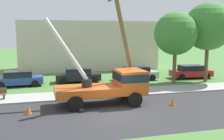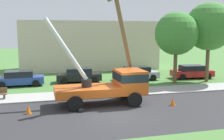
{
  "view_description": "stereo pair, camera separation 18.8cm",
  "coord_description": "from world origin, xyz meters",
  "px_view_note": "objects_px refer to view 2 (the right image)",
  "views": [
    {
      "loc": [
        -4.37,
        -15.21,
        4.99
      ],
      "look_at": [
        0.62,
        3.53,
        2.21
      ],
      "focal_mm": 42.53,
      "sensor_mm": 36.0,
      "label": 1
    },
    {
      "loc": [
        -4.19,
        -15.26,
        4.99
      ],
      "look_at": [
        0.62,
        3.53,
        2.21
      ],
      "focal_mm": 42.53,
      "sensor_mm": 36.0,
      "label": 2
    }
  ],
  "objects_px": {
    "utility_truck": "(112,84)",
    "traffic_cone_behind": "(28,109)",
    "parked_sedan_blue": "(19,78)",
    "parked_sedan_red": "(192,72)",
    "parked_sedan_silver": "(137,73)",
    "parked_sedan_black": "(79,75)",
    "leaning_utility_pole": "(125,41)",
    "roadside_tree_far": "(176,34)",
    "traffic_cone_ahead": "(173,101)",
    "roadside_tree_near": "(209,27)"
  },
  "relations": [
    {
      "from": "roadside_tree_far",
      "to": "utility_truck",
      "type": "bearing_deg",
      "value": -144.07
    },
    {
      "from": "leaning_utility_pole",
      "to": "roadside_tree_near",
      "type": "relative_size",
      "value": 1.08
    },
    {
      "from": "utility_truck",
      "to": "roadside_tree_far",
      "type": "bearing_deg",
      "value": 35.93
    },
    {
      "from": "parked_sedan_black",
      "to": "roadside_tree_far",
      "type": "xyz_separation_m",
      "value": [
        9.02,
        -2.98,
        4.12
      ]
    },
    {
      "from": "traffic_cone_ahead",
      "to": "traffic_cone_behind",
      "type": "xyz_separation_m",
      "value": [
        -9.5,
        0.47,
        0.0
      ]
    },
    {
      "from": "parked_sedan_silver",
      "to": "roadside_tree_far",
      "type": "relative_size",
      "value": 0.64
    },
    {
      "from": "parked_sedan_blue",
      "to": "roadside_tree_far",
      "type": "relative_size",
      "value": 0.65
    },
    {
      "from": "parked_sedan_black",
      "to": "roadside_tree_far",
      "type": "bearing_deg",
      "value": -18.3
    },
    {
      "from": "traffic_cone_ahead",
      "to": "parked_sedan_blue",
      "type": "xyz_separation_m",
      "value": [
        -10.78,
        9.63,
        0.43
      ]
    },
    {
      "from": "utility_truck",
      "to": "traffic_cone_behind",
      "type": "xyz_separation_m",
      "value": [
        -5.57,
        -1.04,
        -1.13
      ]
    },
    {
      "from": "parked_sedan_red",
      "to": "roadside_tree_near",
      "type": "xyz_separation_m",
      "value": [
        0.4,
        -2.13,
        4.81
      ]
    },
    {
      "from": "parked_sedan_red",
      "to": "roadside_tree_far",
      "type": "relative_size",
      "value": 0.65
    },
    {
      "from": "traffic_cone_ahead",
      "to": "parked_sedan_blue",
      "type": "bearing_deg",
      "value": 138.21
    },
    {
      "from": "utility_truck",
      "to": "traffic_cone_behind",
      "type": "relative_size",
      "value": 12.1
    },
    {
      "from": "leaning_utility_pole",
      "to": "parked_sedan_silver",
      "type": "relative_size",
      "value": 1.93
    },
    {
      "from": "utility_truck",
      "to": "parked_sedan_red",
      "type": "bearing_deg",
      "value": 35.58
    },
    {
      "from": "utility_truck",
      "to": "parked_sedan_black",
      "type": "bearing_deg",
      "value": 98.0
    },
    {
      "from": "parked_sedan_blue",
      "to": "traffic_cone_ahead",
      "type": "bearing_deg",
      "value": -41.79
    },
    {
      "from": "traffic_cone_behind",
      "to": "parked_sedan_black",
      "type": "distance_m",
      "value": 10.63
    },
    {
      "from": "parked_sedan_black",
      "to": "parked_sedan_silver",
      "type": "height_order",
      "value": "same"
    },
    {
      "from": "parked_sedan_blue",
      "to": "roadside_tree_near",
      "type": "relative_size",
      "value": 0.57
    },
    {
      "from": "parked_sedan_black",
      "to": "utility_truck",
      "type": "bearing_deg",
      "value": -82.0
    },
    {
      "from": "parked_sedan_blue",
      "to": "parked_sedan_silver",
      "type": "xyz_separation_m",
      "value": [
        11.71,
        0.23,
        0.0
      ]
    },
    {
      "from": "parked_sedan_blue",
      "to": "parked_sedan_black",
      "type": "distance_m",
      "value": 5.66
    },
    {
      "from": "parked_sedan_red",
      "to": "roadside_tree_far",
      "type": "bearing_deg",
      "value": -145.27
    },
    {
      "from": "parked_sedan_silver",
      "to": "parked_sedan_red",
      "type": "bearing_deg",
      "value": -4.41
    },
    {
      "from": "leaning_utility_pole",
      "to": "roadside_tree_near",
      "type": "distance_m",
      "value": 11.08
    },
    {
      "from": "utility_truck",
      "to": "roadside_tree_near",
      "type": "bearing_deg",
      "value": 26.73
    },
    {
      "from": "leaning_utility_pole",
      "to": "parked_sedan_red",
      "type": "distance_m",
      "value": 12.26
    },
    {
      "from": "roadside_tree_near",
      "to": "parked_sedan_blue",
      "type": "bearing_deg",
      "value": 172.59
    },
    {
      "from": "parked_sedan_black",
      "to": "roadside_tree_far",
      "type": "relative_size",
      "value": 0.65
    },
    {
      "from": "parked_sedan_blue",
      "to": "leaning_utility_pole",
      "type": "bearing_deg",
      "value": -39.82
    },
    {
      "from": "parked_sedan_black",
      "to": "parked_sedan_silver",
      "type": "xyz_separation_m",
      "value": [
        6.07,
        -0.29,
        0.0
      ]
    },
    {
      "from": "utility_truck",
      "to": "roadside_tree_far",
      "type": "distance_m",
      "value": 10.23
    },
    {
      "from": "parked_sedan_red",
      "to": "parked_sedan_black",
      "type": "bearing_deg",
      "value": 176.43
    },
    {
      "from": "traffic_cone_behind",
      "to": "parked_sedan_silver",
      "type": "xyz_separation_m",
      "value": [
        10.43,
        9.39,
        0.43
      ]
    },
    {
      "from": "parked_sedan_silver",
      "to": "traffic_cone_behind",
      "type": "bearing_deg",
      "value": -137.98
    },
    {
      "from": "parked_sedan_blue",
      "to": "parked_sedan_red",
      "type": "relative_size",
      "value": 0.99
    },
    {
      "from": "parked_sedan_silver",
      "to": "traffic_cone_ahead",
      "type": "bearing_deg",
      "value": -95.38
    },
    {
      "from": "leaning_utility_pole",
      "to": "traffic_cone_behind",
      "type": "xyz_separation_m",
      "value": [
        -6.9,
        -2.34,
        -4.08
      ]
    },
    {
      "from": "leaning_utility_pole",
      "to": "roadside_tree_far",
      "type": "relative_size",
      "value": 1.23
    },
    {
      "from": "traffic_cone_ahead",
      "to": "roadside_tree_near",
      "type": "xyz_separation_m",
      "value": [
        7.49,
        7.26,
        5.24
      ]
    },
    {
      "from": "traffic_cone_behind",
      "to": "parked_sedan_black",
      "type": "xyz_separation_m",
      "value": [
        4.36,
        9.68,
        0.43
      ]
    },
    {
      "from": "utility_truck",
      "to": "traffic_cone_behind",
      "type": "bearing_deg",
      "value": -169.41
    },
    {
      "from": "parked_sedan_blue",
      "to": "roadside_tree_near",
      "type": "bearing_deg",
      "value": -7.41
    },
    {
      "from": "roadside_tree_far",
      "to": "parked_sedan_blue",
      "type": "bearing_deg",
      "value": 170.45
    },
    {
      "from": "traffic_cone_behind",
      "to": "parked_sedan_blue",
      "type": "bearing_deg",
      "value": 97.96
    },
    {
      "from": "leaning_utility_pole",
      "to": "traffic_cone_behind",
      "type": "relative_size",
      "value": 15.21
    },
    {
      "from": "traffic_cone_behind",
      "to": "parked_sedan_red",
      "type": "height_order",
      "value": "parked_sedan_red"
    },
    {
      "from": "traffic_cone_behind",
      "to": "roadside_tree_near",
      "type": "bearing_deg",
      "value": 21.78
    }
  ]
}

